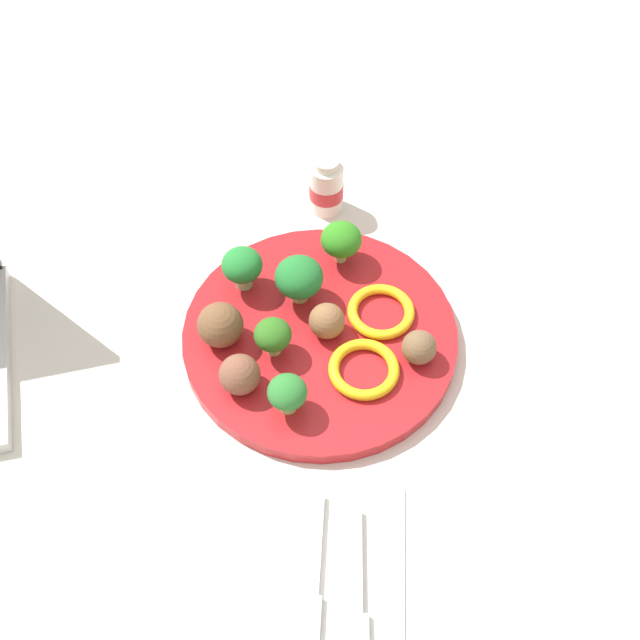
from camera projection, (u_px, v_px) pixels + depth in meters
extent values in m
plane|color=silver|center=(320.00, 341.00, 0.83)|extent=(4.00, 4.00, 0.00)
cylinder|color=red|center=(320.00, 336.00, 0.83)|extent=(0.28, 0.28, 0.02)
cylinder|color=#A5C57A|center=(341.00, 254.00, 0.87)|extent=(0.01, 0.01, 0.02)
ellipsoid|color=#2F801D|center=(341.00, 239.00, 0.85)|extent=(0.04, 0.04, 0.03)
cylinder|color=#9BCB72|center=(274.00, 347.00, 0.80)|extent=(0.01, 0.01, 0.01)
ellipsoid|color=#306B1F|center=(273.00, 335.00, 0.79)|extent=(0.04, 0.04, 0.03)
cylinder|color=#96C080|center=(244.00, 280.00, 0.85)|extent=(0.02, 0.02, 0.02)
ellipsoid|color=#247D32|center=(242.00, 265.00, 0.83)|extent=(0.04, 0.04, 0.03)
cylinder|color=#A3C567|center=(288.00, 404.00, 0.76)|extent=(0.02, 0.02, 0.01)
ellipsoid|color=#2E7A32|center=(287.00, 392.00, 0.75)|extent=(0.04, 0.04, 0.03)
cylinder|color=#A0BD70|center=(299.00, 293.00, 0.84)|extent=(0.02, 0.02, 0.01)
ellipsoid|color=#22732F|center=(299.00, 277.00, 0.82)|extent=(0.05, 0.05, 0.04)
sphere|color=brown|center=(419.00, 347.00, 0.79)|extent=(0.03, 0.03, 0.03)
sphere|color=brown|center=(240.00, 375.00, 0.77)|extent=(0.04, 0.04, 0.04)
sphere|color=brown|center=(220.00, 325.00, 0.80)|extent=(0.05, 0.05, 0.05)
sphere|color=brown|center=(327.00, 323.00, 0.81)|extent=(0.04, 0.04, 0.04)
torus|color=yellow|center=(364.00, 369.00, 0.79)|extent=(0.09, 0.09, 0.01)
torus|color=yellow|center=(381.00, 312.00, 0.83)|extent=(0.08, 0.08, 0.01)
cube|color=white|center=(334.00, 578.00, 0.69)|extent=(0.18, 0.13, 0.01)
cube|color=silver|center=(355.00, 560.00, 0.69)|extent=(0.09, 0.02, 0.01)
cube|color=silver|center=(356.00, 633.00, 0.66)|extent=(0.03, 0.02, 0.01)
cube|color=white|center=(315.00, 543.00, 0.70)|extent=(0.09, 0.02, 0.01)
cube|color=silver|center=(309.00, 630.00, 0.66)|extent=(0.06, 0.02, 0.01)
cylinder|color=white|center=(326.00, 188.00, 0.92)|extent=(0.04, 0.04, 0.06)
cylinder|color=red|center=(326.00, 190.00, 0.92)|extent=(0.04, 0.04, 0.02)
cylinder|color=silver|center=(327.00, 164.00, 0.89)|extent=(0.03, 0.03, 0.01)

